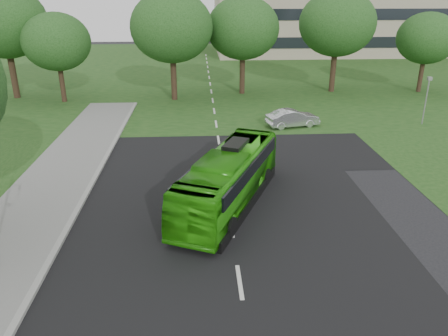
% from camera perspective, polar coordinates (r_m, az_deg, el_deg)
% --- Properties ---
extents(ground, '(160.00, 160.00, 0.00)m').
position_cam_1_polar(ground, '(17.65, 1.45, -10.80)').
color(ground, black).
rests_on(ground, ground).
extents(street_surfaces, '(120.00, 120.00, 0.15)m').
position_cam_1_polar(street_surfaces, '(38.73, -1.90, 7.74)').
color(street_surfaces, black).
rests_on(street_surfaces, ground).
extents(tree_park_a, '(6.02, 6.02, 8.00)m').
position_cam_1_polar(tree_park_a, '(43.22, -21.04, 15.12)').
color(tree_park_a, black).
rests_on(tree_park_a, ground).
extents(tree_park_b, '(7.48, 7.48, 9.81)m').
position_cam_1_polar(tree_park_b, '(41.60, -6.87, 17.80)').
color(tree_park_b, black).
rests_on(tree_park_b, ground).
extents(tree_park_c, '(7.00, 7.00, 9.30)m').
position_cam_1_polar(tree_park_c, '(44.08, 2.49, 17.76)').
color(tree_park_c, black).
rests_on(tree_park_c, ground).
extents(tree_park_d, '(7.48, 7.48, 9.89)m').
position_cam_1_polar(tree_park_d, '(46.30, 14.59, 17.79)').
color(tree_park_d, black).
rests_on(tree_park_d, ground).
extents(tree_park_e, '(5.87, 5.87, 7.83)m').
position_cam_1_polar(tree_park_e, '(49.18, 24.99, 15.10)').
color(tree_park_e, black).
rests_on(tree_park_e, ground).
extents(tree_park_f, '(7.75, 7.75, 10.35)m').
position_cam_1_polar(tree_park_f, '(46.62, -26.81, 16.68)').
color(tree_park_f, black).
rests_on(tree_park_f, ground).
extents(bus, '(5.87, 9.66, 2.66)m').
position_cam_1_polar(bus, '(20.72, 0.65, -1.39)').
color(bus, '#29980F').
rests_on(bus, ground).
extents(sedan, '(4.24, 2.32, 1.32)m').
position_cam_1_polar(sedan, '(33.75, 8.95, 6.45)').
color(sedan, silver).
rests_on(sedan, ground).
extents(camera_pole, '(0.32, 0.28, 3.68)m').
position_cam_1_polar(camera_pole, '(36.92, 24.99, 8.75)').
color(camera_pole, gray).
rests_on(camera_pole, ground).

